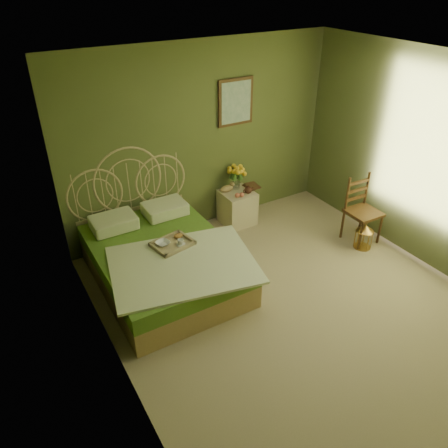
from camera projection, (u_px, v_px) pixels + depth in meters
floor at (298, 308)px, 4.99m from camera, size 4.50×4.50×0.00m
ceiling at (325, 73)px, 3.64m from camera, size 4.50×4.50×0.00m
wall_back at (202, 140)px, 5.97m from camera, size 4.00×0.00×4.00m
wall_left at (113, 272)px, 3.45m from camera, size 0.00×4.50×4.50m
wall_right at (439, 167)px, 5.19m from camera, size 0.00×4.50×4.50m
wall_art at (236, 102)px, 5.94m from camera, size 0.54×0.04×0.64m
bed at (162, 258)px, 5.30m from camera, size 1.79×2.26×1.40m
nightstand at (237, 201)px, 6.47m from camera, size 0.46×0.47×0.94m
chair at (360, 205)px, 5.99m from camera, size 0.43×0.43×0.94m
birdcage at (364, 236)px, 5.96m from camera, size 0.23×0.23×0.35m
book_lower at (247, 188)px, 6.46m from camera, size 0.21×0.26×0.02m
book_upper at (247, 187)px, 6.45m from camera, size 0.20×0.26×0.02m
cereal_bowl at (163, 243)px, 5.12m from camera, size 0.20×0.20×0.04m
coffee_cup at (181, 242)px, 5.11m from camera, size 0.08×0.08×0.07m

